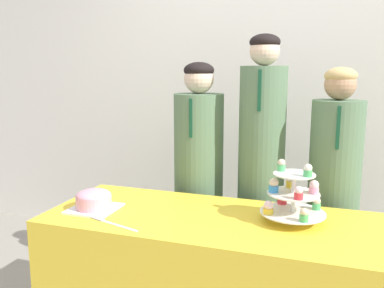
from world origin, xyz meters
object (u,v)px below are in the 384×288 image
object	(u,v)px
round_cake	(94,200)
student_2	(333,202)
cake_knife	(104,221)
cupcake_stand	(293,195)
student_0	(199,187)
student_1	(261,179)

from	to	relation	value
round_cake	student_2	size ratio (longest dim) A/B	0.16
cake_knife	cupcake_stand	bearing A→B (deg)	35.88
round_cake	student_2	bearing A→B (deg)	29.06
student_0	student_2	size ratio (longest dim) A/B	1.02
round_cake	cupcake_stand	xyz separation A→B (m)	(0.95, 0.15, 0.07)
student_0	round_cake	bearing A→B (deg)	-118.81
round_cake	student_0	distance (m)	0.72
round_cake	student_0	xyz separation A→B (m)	(0.35, 0.63, -0.07)
cupcake_stand	student_2	distance (m)	0.54
round_cake	cupcake_stand	distance (m)	0.96
cake_knife	student_1	world-z (taller)	student_1
cupcake_stand	round_cake	bearing A→B (deg)	-170.92
round_cake	cake_knife	xyz separation A→B (m)	(0.13, -0.13, -0.05)
student_2	student_0	bearing A→B (deg)	180.00
cake_knife	student_2	distance (m)	1.25
student_1	student_2	distance (m)	0.42
round_cake	student_2	world-z (taller)	student_2
cupcake_stand	student_0	xyz separation A→B (m)	(-0.60, 0.48, -0.15)
cake_knife	student_1	bearing A→B (deg)	68.83
student_0	student_1	size ratio (longest dim) A/B	0.91
round_cake	student_1	xyz separation A→B (m)	(0.73, 0.63, 0.01)
round_cake	student_2	distance (m)	1.30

